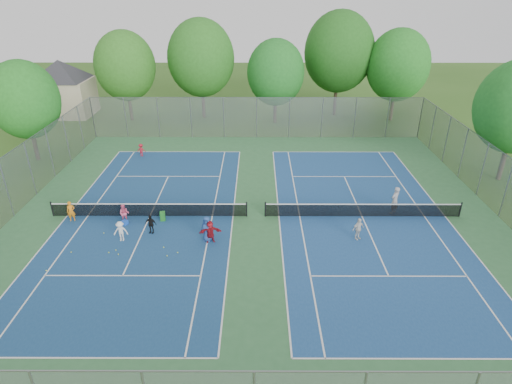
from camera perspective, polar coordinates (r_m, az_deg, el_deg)
ground at (r=28.25m, az=-0.01°, el=-3.26°), size 120.00×120.00×0.00m
court_pad at (r=28.25m, az=-0.01°, el=-3.25°), size 32.00×32.00×0.01m
court_left at (r=29.12m, az=-13.94°, el=-3.12°), size 10.97×23.77×0.01m
court_right at (r=29.08m, az=13.94°, el=-3.16°), size 10.97×23.77×0.01m
net_left at (r=28.91m, az=-14.03°, el=-2.36°), size 12.87×0.10×0.91m
net_right at (r=28.87m, az=14.04°, el=-2.40°), size 12.87×0.10×0.91m
fence_north at (r=42.31m, az=0.07°, el=9.87°), size 32.00×0.10×4.00m
fence_west at (r=31.71m, az=-30.31°, el=0.38°), size 0.10×32.00×4.00m
fence_east at (r=31.62m, az=30.39°, el=0.30°), size 0.10×32.00×4.00m
house at (r=54.25m, az=-24.58°, el=13.65°), size 11.03×11.03×7.30m
tree_nw at (r=49.33m, az=-17.07°, el=15.78°), size 6.40×6.40×9.58m
tree_nl at (r=48.55m, az=-7.35°, el=17.29°), size 7.20×7.20×10.69m
tree_nc at (r=46.42m, az=2.65°, el=15.62°), size 6.00×6.00×8.85m
tree_nr at (r=49.88m, az=11.02°, el=17.86°), size 7.60×7.60×11.42m
tree_ne at (r=49.57m, az=18.41°, el=15.74°), size 6.60×6.60×9.77m
tree_side_w at (r=40.45m, az=-28.52°, el=10.74°), size 5.60×5.60×8.47m
ball_crate at (r=28.51m, az=-17.11°, el=-3.92°), size 0.44×0.44×0.29m
ball_hopper at (r=28.28m, az=-12.34°, el=-3.18°), size 0.36×0.36×0.62m
student_a at (r=29.89m, az=-23.44°, el=-2.38°), size 0.57×0.45×1.37m
student_b at (r=28.52m, az=-17.15°, el=-2.77°), size 0.65×0.52×1.28m
student_c at (r=26.63m, az=-17.59°, el=-5.02°), size 0.87×0.54×1.29m
student_d at (r=26.94m, az=-13.87°, el=-4.17°), size 0.77×0.41×1.24m
student_e at (r=25.49m, az=-6.57°, el=-4.90°), size 0.89×0.69×1.60m
student_f at (r=25.38m, az=-6.12°, el=-5.28°), size 1.37×0.65×1.42m
child_far_baseline at (r=39.20m, az=-15.05°, el=5.42°), size 0.76×0.46×1.16m
instructor at (r=29.65m, az=18.02°, el=-1.06°), size 0.83×0.80×1.92m
teen_court_b at (r=26.22m, az=13.47°, el=-4.80°), size 0.89×0.70×1.41m
tennis_ball_0 at (r=25.00m, az=-10.41°, el=-7.98°), size 0.07×0.07×0.07m
tennis_ball_1 at (r=25.78m, az=-26.17°, el=-9.42°), size 0.07×0.07×0.07m
tennis_ball_2 at (r=27.96m, az=-13.69°, el=-4.36°), size 0.07×0.07×0.07m
tennis_ball_3 at (r=25.61m, az=-12.20°, el=-7.25°), size 0.07×0.07×0.07m
tennis_ball_4 at (r=25.98m, az=-19.04°, el=-7.68°), size 0.07×0.07×0.07m
tennis_ball_5 at (r=26.07m, az=-18.17°, el=-7.41°), size 0.07×0.07×0.07m
tennis_ball_6 at (r=26.80m, az=-23.42°, el=-7.40°), size 0.07×0.07×0.07m
tennis_ball_7 at (r=24.84m, az=-11.76°, el=-8.36°), size 0.07×0.07×0.07m
tennis_ball_8 at (r=25.66m, az=-17.87°, el=-7.94°), size 0.07×0.07×0.07m
tennis_ball_9 at (r=27.97m, az=-19.62°, el=-5.20°), size 0.07×0.07×0.07m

